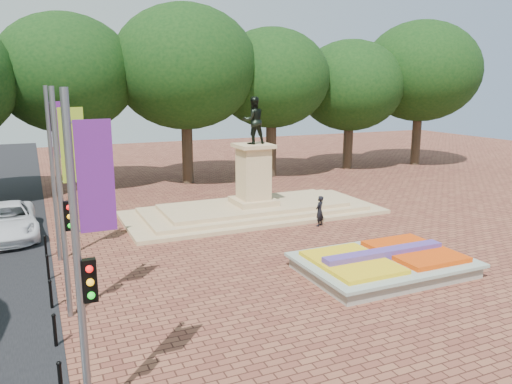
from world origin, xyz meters
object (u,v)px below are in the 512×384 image
(flower_bed, at_px, (384,263))
(pedestrian, at_px, (320,211))
(monument, at_px, (253,199))
(van, at_px, (7,221))

(flower_bed, distance_m, pedestrian, 6.60)
(flower_bed, bearing_deg, pedestrian, 80.64)
(monument, bearing_deg, van, 176.01)
(pedestrian, bearing_deg, flower_bed, 47.41)
(flower_bed, height_order, pedestrian, pedestrian)
(monument, xyz_separation_m, pedestrian, (2.10, -3.50, -0.10))
(flower_bed, xyz_separation_m, van, (-13.28, 10.85, 0.41))
(monument, bearing_deg, flower_bed, -84.13)
(pedestrian, bearing_deg, monument, -92.27)
(flower_bed, height_order, van, van)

